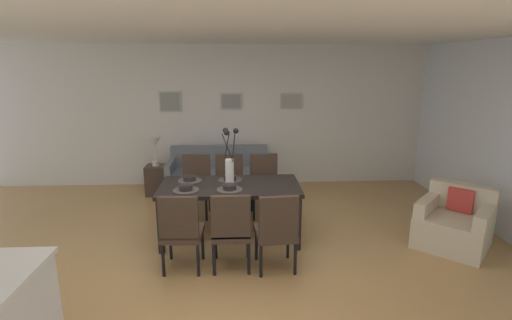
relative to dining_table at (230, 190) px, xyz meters
The scene contains 26 objects.
ground_plane 1.02m from the dining_table, 89.25° to the right, with size 9.00×9.00×0.00m, color tan.
back_wall_panel 2.56m from the dining_table, 89.77° to the left, with size 9.00×0.10×2.60m, color silver.
ceiling_panel 2.01m from the dining_table, 88.45° to the right, with size 9.00×7.20×0.08m, color white.
dining_table is the anchor object (origin of this frame).
dining_chair_near_left 0.99m from the dining_table, 122.09° to the right, with size 0.46×0.46×0.92m.
dining_chair_near_right 1.02m from the dining_table, 122.03° to the left, with size 0.47×0.47×0.92m.
dining_chair_far_left 0.84m from the dining_table, 88.41° to the right, with size 0.44×0.44×0.92m.
dining_chair_far_right 0.85m from the dining_table, 91.40° to the left, with size 0.46×0.46×0.92m.
dining_chair_mid_left 1.03m from the dining_table, 59.22° to the right, with size 0.47×0.47×0.92m.
dining_chair_mid_right 0.98m from the dining_table, 58.38° to the left, with size 0.46×0.46×0.92m.
centerpiece_vase 0.36m from the dining_table, 55.35° to the left, with size 0.21×0.23×0.73m.
placemat_near_left 0.58m from the dining_table, 159.60° to the right, with size 0.32×0.32×0.01m, color #4C4742.
bowl_near_left 0.59m from the dining_table, 159.60° to the right, with size 0.17×0.17×0.07m.
placemat_near_right 0.58m from the dining_table, 159.60° to the left, with size 0.32×0.32×0.01m, color #4C4742.
bowl_near_right 0.59m from the dining_table, 159.60° to the left, with size 0.17×0.17×0.07m.
placemat_far_left 0.22m from the dining_table, 90.00° to the right, with size 0.32×0.32×0.01m, color #4C4742.
bowl_far_left 0.23m from the dining_table, 90.00° to the right, with size 0.17×0.17×0.07m.
placemat_far_right 0.22m from the dining_table, 90.00° to the left, with size 0.32×0.32×0.01m, color #4C4742.
bowl_far_right 0.23m from the dining_table, 90.00° to the left, with size 0.17×0.17×0.07m.
sofa 1.93m from the dining_table, 96.98° to the left, with size 1.76×0.84×0.80m.
side_table 2.31m from the dining_table, 125.72° to the left, with size 0.36×0.36×0.52m, color #3D2D23.
table_lamp 2.29m from the dining_table, 125.72° to the left, with size 0.22×0.22×0.51m.
armchair 2.89m from the dining_table, ahead, with size 1.13×1.13×0.75m.
framed_picture_left 2.81m from the dining_table, 114.89° to the left, with size 0.40×0.03×0.38m.
framed_picture_center 2.58m from the dining_table, 90.00° to the left, with size 0.39×0.03×0.30m.
framed_picture_right 2.81m from the dining_table, 65.11° to the left, with size 0.40×0.03×0.29m.
Camera 1 is at (0.09, -4.00, 2.27)m, focal length 27.12 mm.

